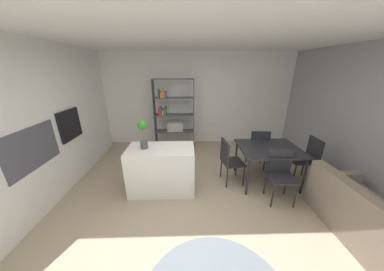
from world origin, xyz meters
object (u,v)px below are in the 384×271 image
Objects in this scene: built_in_oven at (70,125)px; open_bookshelf at (173,116)px; potted_plant_on_island at (143,132)px; kitchen_island at (162,169)px; dining_chair_window_side at (307,156)px; dining_chair_far at (258,146)px; dining_chair_near at (280,170)px; dining_chair_island_side at (229,158)px; dining_table at (269,151)px.

open_bookshelf reaches higher than built_in_oven.
potted_plant_on_island is at bearing -16.29° from built_in_oven.
built_in_oven is 2.00m from kitchen_island.
dining_chair_far is (-0.81, 0.50, 0.00)m from dining_chair_window_side.
open_bookshelf is 2.05× the size of dining_chair_far.
dining_chair_near is at bearing 97.91° from dining_chair_far.
open_bookshelf is at bearing 133.33° from dining_chair_near.
open_bookshelf is 3.38m from dining_chair_window_side.
built_in_oven is 2.48m from open_bookshelf.
dining_chair_window_side is 0.99× the size of dining_chair_far.
dining_chair_window_side is at bearing -97.15° from dining_chair_island_side.
kitchen_island is 1.26× the size of dining_chair_far.
dining_table is 0.52m from dining_chair_near.
open_bookshelf is at bearing 87.67° from kitchen_island.
open_bookshelf is 2.43m from dining_chair_far.
kitchen_island is (1.80, -0.45, -0.76)m from built_in_oven.
kitchen_island is 2.13m from dining_chair_near.
dining_chair_island_side is (-0.80, 0.49, -0.01)m from dining_chair_near.
open_bookshelf is (0.08, 2.04, 0.50)m from kitchen_island.
dining_chair_far is (2.09, 0.72, 0.13)m from kitchen_island.
potted_plant_on_island reaches higher than dining_chair_near.
dining_chair_island_side is (1.59, 0.19, -0.63)m from potted_plant_on_island.
potted_plant_on_island is (-0.29, 0.01, 0.74)m from kitchen_island.
dining_chair_far is (2.01, -1.32, -0.37)m from open_bookshelf.
dining_chair_far reaches higher than dining_chair_near.
built_in_oven is 0.64× the size of dining_chair_far.
dining_chair_island_side is (1.31, 0.20, 0.11)m from kitchen_island.
potted_plant_on_island is 0.55× the size of dining_chair_island_side.
built_in_oven is 0.67× the size of dining_chair_island_side.
open_bookshelf reaches higher than kitchen_island.
kitchen_island is 2.91m from dining_chair_window_side.
dining_chair_island_side is (-0.78, -0.52, -0.02)m from dining_chair_far.
dining_chair_window_side is (2.82, -1.82, -0.38)m from open_bookshelf.
built_in_oven reaches higher than dining_chair_far.
dining_chair_window_side reaches higher than dining_chair_island_side.
dining_chair_far is (-0.01, 0.50, -0.13)m from dining_table.
dining_chair_far reaches higher than dining_chair_island_side.
dining_chair_window_side is 0.95m from dining_chair_near.
dining_chair_island_side is at bearing 150.67° from dining_chair_near.
open_bookshelf is at bearing 137.89° from dining_table.
dining_chair_window_side is 1.60m from dining_chair_island_side.
kitchen_island is 0.80m from potted_plant_on_island.
kitchen_island is 2.21m from dining_chair_far.
dining_table is 0.52m from dining_chair_far.
dining_chair_island_side is at bearing -179.09° from dining_table.
dining_table is (2.39, 0.21, -0.49)m from potted_plant_on_island.
dining_chair_far reaches higher than dining_table.
built_in_oven is 1.57m from potted_plant_on_island.
built_in_oven reaches higher than dining_table.
kitchen_island is 0.61× the size of open_bookshelf.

